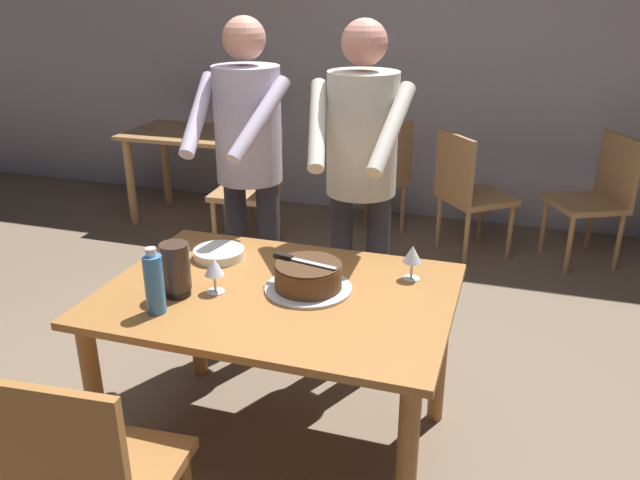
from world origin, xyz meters
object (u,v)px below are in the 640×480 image
background_table (192,151)px  background_chair_1 (597,195)px  main_dining_table (279,317)px  background_chair_0 (468,190)px  person_cutting_cake (361,167)px  chair_near_side (88,479)px  wine_glass_near (214,268)px  water_bottle (154,283)px  hurricane_lamp (176,269)px  plate_stack (219,253)px  wine_glass_far (412,255)px  background_chair_3 (379,175)px  background_chair_2 (255,186)px  cake_on_platter (308,278)px  person_standing_beside (248,156)px  cake_knife (292,259)px

background_table → background_chair_1: bearing=1.1°
main_dining_table → background_chair_0: bearing=77.6°
person_cutting_cake → chair_near_side: person_cutting_cake is taller
main_dining_table → wine_glass_near: (-0.22, -0.08, 0.22)m
water_bottle → hurricane_lamp: 0.14m
main_dining_table → background_table: (-1.70, 2.47, -0.06)m
person_cutting_cake → plate_stack: bearing=-137.4°
wine_glass_far → chair_near_side: 1.39m
wine_glass_far → person_cutting_cake: bearing=127.4°
chair_near_side → main_dining_table: bearing=71.8°
plate_stack → background_chair_3: background_chair_3 is taller
background_chair_2 → background_chair_3: (0.79, 0.52, 0.00)m
chair_near_side → background_table: bearing=113.2°
background_chair_0 → background_chair_3: (-0.68, 0.18, 0.00)m
water_bottle → background_chair_3: water_bottle is taller
background_table → background_chair_3: background_chair_3 is taller
plate_stack → water_bottle: 0.52m
person_cutting_cake → chair_near_side: bearing=-105.6°
wine_glass_far → background_table: wine_glass_far is taller
background_chair_0 → background_chair_2: size_ratio=1.00×
background_chair_1 → background_chair_2: same height
wine_glass_far → chair_near_side: size_ratio=0.16×
cake_on_platter → background_chair_3: (-0.27, 2.49, -0.31)m
plate_stack → person_cutting_cake: size_ratio=0.13×
cake_on_platter → wine_glass_near: wine_glass_near is taller
main_dining_table → background_chair_3: background_chair_3 is taller
cake_on_platter → background_chair_3: bearing=96.3°
background_chair_3 → plate_stack: bearing=-94.7°
wine_glass_near → background_chair_2: 2.25m
background_chair_1 → person_standing_beside: bearing=-134.7°
wine_glass_far → person_cutting_cake: 0.58m
main_dining_table → chair_near_side: bearing=-108.2°
main_dining_table → background_chair_1: size_ratio=1.49×
background_chair_0 → background_chair_3: bearing=165.4°
cake_knife → background_table: cake_knife is taller
wine_glass_far → background_chair_3: size_ratio=0.16×
cake_knife → wine_glass_near: (-0.26, -0.14, -0.01)m
water_bottle → person_standing_beside: size_ratio=0.15×
chair_near_side → background_chair_2: 2.94m
cake_knife → background_chair_0: 2.38m
cake_knife → background_chair_0: background_chair_0 is taller
person_standing_beside → wine_glass_far: bearing=-26.9°
main_dining_table → wine_glass_far: 0.58m
cake_on_platter → background_chair_1: 2.81m
chair_near_side → background_chair_2: (-0.68, 2.86, 0.00)m
background_chair_0 → background_chair_1: bearing=11.4°
wine_glass_far → person_standing_beside: 1.03m
person_cutting_cake → background_chair_1: size_ratio=1.91×
chair_near_side → wine_glass_far: bearing=56.0°
person_standing_beside → background_chair_2: 1.52m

